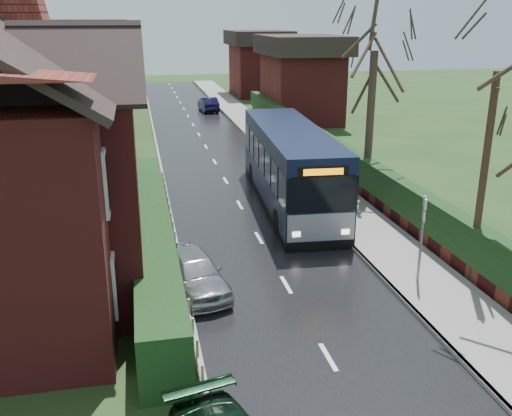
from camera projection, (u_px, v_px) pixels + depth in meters
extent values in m
plane|color=#2E461E|center=(305.00, 317.00, 15.64)|extent=(140.00, 140.00, 0.00)
cube|color=black|center=(240.00, 205.00, 24.91)|extent=(6.00, 100.00, 0.02)
cube|color=slate|center=(332.00, 198.00, 25.72)|extent=(2.50, 100.00, 0.14)
cube|color=gray|center=(307.00, 199.00, 25.49)|extent=(0.12, 100.00, 0.14)
cube|color=gray|center=(169.00, 209.00, 24.31)|extent=(0.12, 100.00, 0.10)
cube|color=black|center=(152.00, 236.00, 19.26)|extent=(1.20, 16.00, 1.60)
cube|color=maroon|center=(365.00, 191.00, 25.95)|extent=(0.30, 50.00, 0.60)
cube|color=black|center=(366.00, 172.00, 25.66)|extent=(0.60, 50.00, 1.20)
cube|color=maroon|center=(92.00, 204.00, 15.47)|extent=(2.50, 4.00, 6.00)
cube|color=silver|center=(115.00, 281.00, 14.17)|extent=(0.08, 1.20, 1.60)
cube|color=black|center=(116.00, 281.00, 14.17)|extent=(0.03, 0.95, 1.35)
cube|color=silver|center=(106.00, 180.00, 13.34)|extent=(0.08, 1.20, 1.60)
cube|color=black|center=(108.00, 180.00, 13.34)|extent=(0.03, 0.95, 1.35)
cube|color=silver|center=(118.00, 226.00, 17.88)|extent=(0.08, 1.20, 1.60)
cube|color=black|center=(119.00, 226.00, 17.88)|extent=(0.03, 0.95, 1.35)
cube|color=silver|center=(112.00, 145.00, 17.05)|extent=(0.08, 1.20, 1.60)
cube|color=black|center=(113.00, 145.00, 17.05)|extent=(0.03, 0.95, 1.35)
cube|color=silver|center=(120.00, 190.00, 21.59)|extent=(0.08, 1.20, 1.60)
cube|color=black|center=(121.00, 190.00, 21.59)|extent=(0.03, 0.95, 1.35)
cube|color=silver|center=(115.00, 122.00, 20.76)|extent=(0.08, 1.20, 1.60)
cube|color=black|center=(116.00, 122.00, 20.77)|extent=(0.03, 0.95, 1.35)
cube|color=silver|center=(121.00, 173.00, 23.91)|extent=(0.08, 1.20, 1.60)
cube|color=black|center=(122.00, 173.00, 23.91)|extent=(0.03, 0.95, 1.35)
cube|color=silver|center=(116.00, 111.00, 23.08)|extent=(0.08, 1.20, 1.60)
cube|color=black|center=(117.00, 111.00, 23.08)|extent=(0.03, 0.95, 1.35)
cube|color=black|center=(290.00, 183.00, 24.89)|extent=(3.19, 11.14, 1.14)
cube|color=black|center=(290.00, 157.00, 24.52)|extent=(3.21, 11.14, 1.20)
cube|color=black|center=(291.00, 136.00, 24.22)|extent=(3.19, 11.14, 0.66)
cube|color=black|center=(289.00, 200.00, 25.13)|extent=(3.19, 11.14, 0.35)
cube|color=gray|center=(321.00, 227.00, 19.79)|extent=(2.40, 0.27, 1.00)
cube|color=black|center=(322.00, 194.00, 19.38)|extent=(2.25, 0.22, 1.30)
cube|color=black|center=(323.00, 172.00, 19.12)|extent=(1.75, 0.19, 0.35)
cube|color=#FF8C00|center=(323.00, 172.00, 19.08)|extent=(1.38, 0.13, 0.22)
cube|color=black|center=(320.00, 245.00, 19.99)|extent=(2.45, 0.29, 0.30)
cube|color=#FFF2CC|center=(296.00, 234.00, 19.67)|extent=(0.28, 0.07, 0.18)
cube|color=#FFF2CC|center=(345.00, 232.00, 19.91)|extent=(0.28, 0.07, 0.18)
cylinder|color=black|center=(279.00, 221.00, 21.58)|extent=(0.34, 0.98, 0.96)
cylinder|color=black|center=(336.00, 218.00, 21.88)|extent=(0.34, 0.98, 0.96)
cylinder|color=black|center=(253.00, 173.00, 28.18)|extent=(0.34, 0.98, 0.96)
cylinder|color=black|center=(298.00, 172.00, 28.49)|extent=(0.34, 0.98, 0.96)
imported|color=#ACAAAF|center=(194.00, 272.00, 16.97)|extent=(2.18, 3.84, 1.23)
imported|color=black|center=(208.00, 104.00, 49.52)|extent=(1.54, 3.80, 1.23)
cylinder|color=slate|center=(421.00, 241.00, 17.17)|extent=(0.08, 0.08, 2.83)
cube|color=silver|center=(425.00, 203.00, 16.78)|extent=(0.21, 0.42, 0.32)
cube|color=silver|center=(424.00, 216.00, 16.91)|extent=(0.19, 0.38, 0.28)
cylinder|color=#322316|center=(483.00, 182.00, 16.77)|extent=(0.22, 0.22, 6.41)
cube|color=#322316|center=(495.00, 88.00, 15.89)|extent=(0.38, 0.79, 0.07)
cylinder|color=#33271E|center=(370.00, 125.00, 25.41)|extent=(0.35, 0.35, 6.46)
cylinder|color=#35291F|center=(18.00, 112.00, 24.84)|extent=(0.36, 0.36, 7.80)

